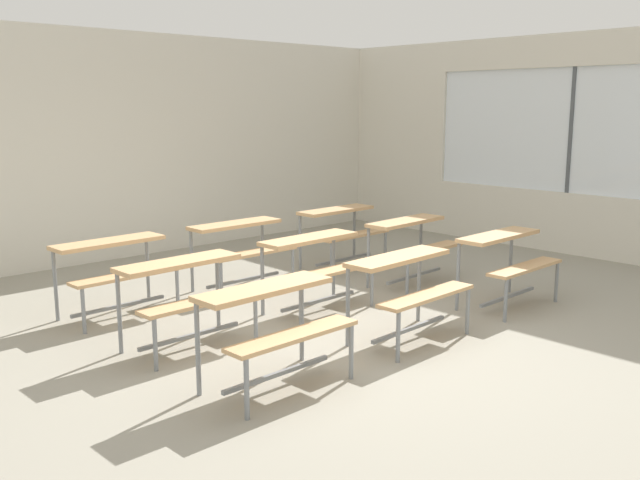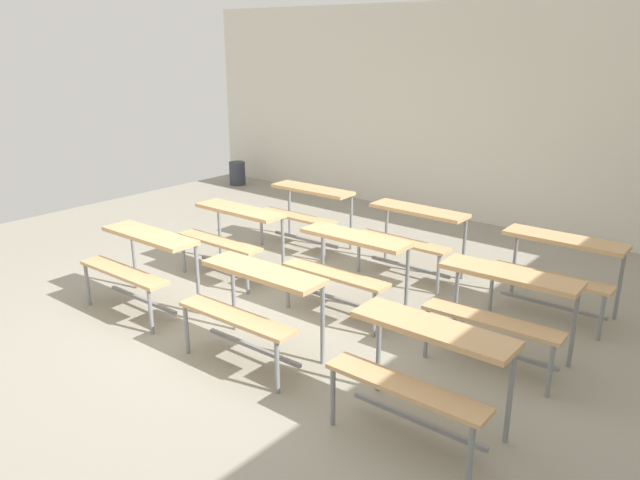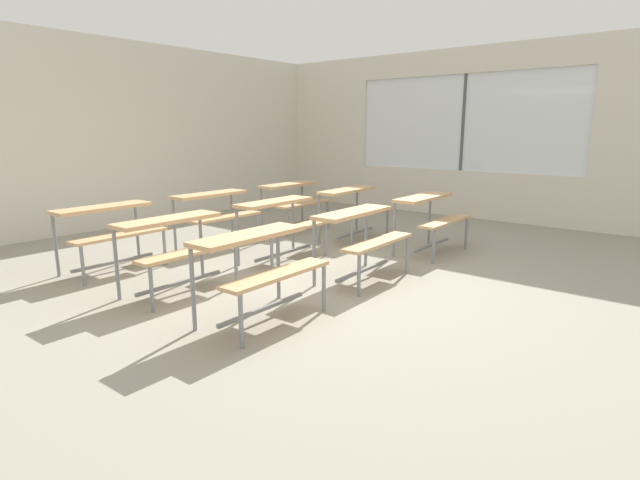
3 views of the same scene
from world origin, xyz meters
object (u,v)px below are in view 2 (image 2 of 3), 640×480
Objects in this scene: desk_bench_r0c1 at (254,294)px; desk_bench_r1c0 at (233,226)px; desk_bench_r1c1 at (348,256)px; desk_bench_r1c2 at (503,297)px; desk_bench_r2c2 at (559,258)px; desk_bench_r2c1 at (413,226)px; desk_bench_r0c0 at (141,254)px; desk_bench_r2c0 at (307,203)px; trash_bin at (237,173)px; desk_bench_r0c2 at (423,356)px.

desk_bench_r1c0 is (-1.51, 1.17, 0.00)m from desk_bench_r0c1.
desk_bench_r1c1 is 0.99× the size of desk_bench_r1c2.
desk_bench_r1c1 and desk_bench_r2c2 have the same top height.
desk_bench_r2c2 is at bearing 85.85° from desk_bench_r1c2.
desk_bench_r1c1 is 1.21m from desk_bench_r2c1.
desk_bench_r0c0 is 0.99× the size of desk_bench_r0c1.
trash_bin is at bearing 148.73° from desk_bench_r2c0.
desk_bench_r1c1 is at bearing 0.41° from desk_bench_r1c0.
desk_bench_r1c0 reaches higher than trash_bin.
desk_bench_r1c0 and desk_bench_r1c2 have the same top height.
desk_bench_r1c1 is at bearing 37.03° from desk_bench_r0c0.
trash_bin is (-6.30, 3.03, -0.36)m from desk_bench_r1c2.
desk_bench_r0c0 is 1.17m from desk_bench_r1c0.
desk_bench_r2c0 is 3.71m from trash_bin.
desk_bench_r2c0 is at bearing 120.40° from desk_bench_r0c1.
desk_bench_r0c0 is at bearing -143.29° from desk_bench_r1c1.
desk_bench_r0c2 and desk_bench_r2c0 have the same top height.
desk_bench_r1c1 and desk_bench_r2c1 have the same top height.
desk_bench_r1c2 is 7.00m from trash_bin.
desk_bench_r0c2 is at bearing -92.83° from desk_bench_r1c2.
desk_bench_r2c2 is at bearing -16.27° from trash_bin.
desk_bench_r2c0 is (-1.52, 2.42, 0.00)m from desk_bench_r0c1.
desk_bench_r0c1 is 2.71× the size of trash_bin.
desk_bench_r0c1 and desk_bench_r1c0 have the same top height.
desk_bench_r0c2 is at bearing -22.12° from desk_bench_r1c0.
trash_bin is at bearing 146.32° from desk_bench_r1c1.
desk_bench_r0c0 is 1.00× the size of desk_bench_r1c1.
desk_bench_r0c2 is 1.00× the size of desk_bench_r1c0.
desk_bench_r2c2 is at bearing 36.76° from desk_bench_r0c0.
desk_bench_r0c2 is 0.98× the size of desk_bench_r1c2.
desk_bench_r1c0 is at bearing 88.77° from desk_bench_r0c0.
desk_bench_r0c0 is at bearing -161.21° from desk_bench_r1c2.
desk_bench_r0c1 is 2.85m from desk_bench_r2c0.
desk_bench_r1c2 is 3.31m from desk_bench_r2c0.
desk_bench_r0c1 is 1.98m from desk_bench_r1c2.
desk_bench_r1c0 is at bearing -140.71° from desk_bench_r2c1.
desk_bench_r0c2 is at bearing -1.21° from desk_bench_r0c0.
desk_bench_r2c1 is 5.09m from trash_bin.
desk_bench_r0c0 is at bearing 178.84° from desk_bench_r0c2.
desk_bench_r1c0 and desk_bench_r1c1 have the same top height.
desk_bench_r1c2 is at bearing 36.05° from desk_bench_r0c1.
desk_bench_r0c1 reaches higher than trash_bin.
desk_bench_r2c0 is at bearing 140.88° from desk_bench_r1c1.
desk_bench_r1c2 is (3.07, 0.05, 0.00)m from desk_bench_r1c0.
desk_bench_r2c0 is at bearing 155.91° from desk_bench_r1c2.
desk_bench_r1c2 and desk_bench_r2c1 have the same top height.
desk_bench_r2c2 is (0.03, 2.41, 0.00)m from desk_bench_r0c2.
trash_bin is at bearing 126.29° from desk_bench_r0c0.
desk_bench_r2c1 is (1.53, -0.00, 0.00)m from desk_bench_r2c0.
desk_bench_r0c0 and desk_bench_r0c1 have the same top height.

